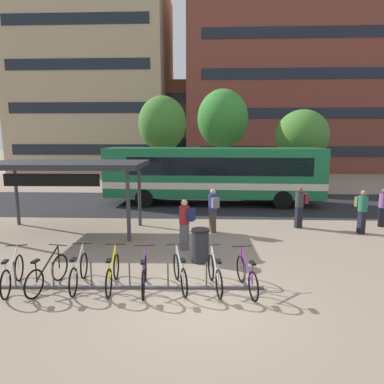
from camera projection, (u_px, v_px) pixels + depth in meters
name	position (u px, v px, depth m)	size (l,w,h in m)	color
ground	(204.00, 301.00, 7.58)	(200.00, 200.00, 0.00)	gray
bus_lane_asphalt	(204.00, 204.00, 18.77)	(80.00, 7.20, 0.01)	#232326
city_bus	(212.00, 173.00, 18.47)	(12.09, 2.92, 3.20)	#196B3D
bike_rack	(130.00, 285.00, 8.18)	(6.73, 0.29, 0.70)	#47474C
parked_bicycle_white_0	(13.00, 275.00, 8.10)	(0.60, 1.68, 0.99)	black
parked_bicycle_black_1	(48.00, 274.00, 8.13)	(0.52, 1.71, 0.99)	black
parked_bicycle_silver_2	(79.00, 272.00, 8.25)	(0.52, 1.72, 0.99)	black
parked_bicycle_yellow_3	(113.00, 273.00, 8.18)	(0.52, 1.72, 0.99)	black
parked_bicycle_purple_4	(144.00, 275.00, 8.08)	(0.52, 1.71, 0.99)	black
parked_bicycle_silver_5	(180.00, 273.00, 8.19)	(0.64, 1.67, 0.99)	black
parked_bicycle_silver_6	(215.00, 274.00, 8.13)	(0.52, 1.71, 0.99)	black
parked_bicycle_purple_7	(247.00, 276.00, 8.02)	(0.52, 1.70, 0.99)	black
transit_shelter	(65.00, 167.00, 12.66)	(6.18, 3.10, 2.83)	#38383D
commuter_maroon_pack_1	(300.00, 204.00, 13.63)	(0.59, 0.45, 1.73)	black
commuter_maroon_pack_2	(384.00, 205.00, 13.76)	(0.60, 0.48, 1.65)	black
commuter_grey_pack_4	(213.00, 208.00, 12.90)	(0.48, 0.60, 1.77)	#47382D
commuter_olive_pack_5	(362.00, 208.00, 12.81)	(0.39, 0.56, 1.74)	black
commuter_navy_pack_6	(185.00, 221.00, 10.87)	(0.60, 0.48, 1.73)	#565660
trash_bin	(200.00, 245.00, 9.90)	(0.55, 0.55, 1.03)	#232328
street_tree_0	(223.00, 119.00, 24.26)	(3.76, 3.76, 7.33)	brown
street_tree_1	(163.00, 124.00, 22.99)	(3.37, 3.37, 6.68)	brown
street_tree_2	(302.00, 136.00, 22.36)	(3.59, 3.59, 5.68)	brown
building_left_wing	(99.00, 80.00, 39.53)	(16.88, 13.72, 21.34)	tan
building_right_wing	(297.00, 71.00, 39.41)	(26.27, 13.86, 23.56)	brown
building_centre_block	(182.00, 127.00, 45.19)	(17.53, 13.35, 10.50)	brown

